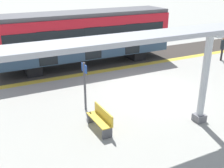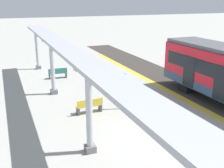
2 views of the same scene
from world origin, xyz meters
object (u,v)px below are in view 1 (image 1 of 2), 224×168
Objects in this scene: train_near_carriage at (85,37)px; platform_info_sign at (85,82)px; canopy_pillar_third at (205,79)px; passenger_waiting_near_edge at (223,46)px; bench_near_end at (101,119)px.

platform_info_sign is at bearing -21.82° from train_near_carriage.
canopy_pillar_third is (9.40, 1.30, 0.06)m from train_near_carriage.
train_near_carriage reaches higher than passenger_waiting_near_edge.
platform_info_sign is 11.73m from passenger_waiting_near_edge.
train_near_carriage is at bearing -111.46° from passenger_waiting_near_edge.
canopy_pillar_third is at bearing 72.44° from bench_near_end.
train_near_carriage is 7.56× the size of bench_near_end.
bench_near_end is at bearing -17.76° from train_near_carriage.
bench_near_end is (8.16, -2.61, -1.38)m from train_near_carriage.
train_near_carriage is at bearing 162.24° from bench_near_end.
train_near_carriage is 3.07× the size of canopy_pillar_third.
train_near_carriage is 8.68m from bench_near_end.
passenger_waiting_near_edge is at bearing 112.08° from bench_near_end.
train_near_carriage reaches higher than platform_info_sign.
platform_info_sign is at bearing -129.43° from canopy_pillar_third.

